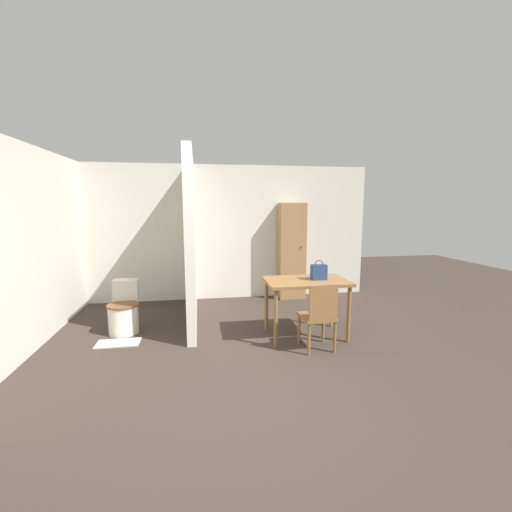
% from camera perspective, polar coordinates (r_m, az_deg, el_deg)
% --- Properties ---
extents(ground_plane, '(16.00, 16.00, 0.00)m').
position_cam_1_polar(ground_plane, '(3.40, -1.98, -22.73)').
color(ground_plane, '#382D26').
extents(wall_back, '(5.74, 0.12, 2.50)m').
position_cam_1_polar(wall_back, '(6.50, -6.26, 3.87)').
color(wall_back, beige).
rests_on(wall_back, ground_plane).
extents(wall_left, '(0.12, 4.52, 2.50)m').
position_cam_1_polar(wall_left, '(5.10, -33.25, 1.30)').
color(wall_left, beige).
rests_on(wall_left, ground_plane).
extents(partition_wall, '(0.12, 2.26, 2.50)m').
position_cam_1_polar(partition_wall, '(5.30, -10.79, 2.75)').
color(partition_wall, beige).
rests_on(partition_wall, ground_plane).
extents(dining_table, '(1.08, 0.70, 0.78)m').
position_cam_1_polar(dining_table, '(4.63, 8.37, -5.11)').
color(dining_table, brown).
rests_on(dining_table, ground_plane).
extents(wooden_chair, '(0.42, 0.42, 0.85)m').
position_cam_1_polar(wooden_chair, '(4.26, 10.48, -9.55)').
color(wooden_chair, brown).
rests_on(wooden_chair, ground_plane).
extents(toilet, '(0.42, 0.57, 0.70)m').
position_cam_1_polar(toilet, '(5.19, -21.13, -8.69)').
color(toilet, silver).
rests_on(toilet, ground_plane).
extents(handbag, '(0.20, 0.11, 0.26)m').
position_cam_1_polar(handbag, '(4.63, 10.42, -2.61)').
color(handbag, navy).
rests_on(handbag, dining_table).
extents(wooden_cabinet, '(0.49, 0.35, 1.81)m').
position_cam_1_polar(wooden_cabinet, '(6.51, 5.93, 0.83)').
color(wooden_cabinet, '#997047').
rests_on(wooden_cabinet, ground_plane).
extents(bath_mat, '(0.54, 0.29, 0.01)m').
position_cam_1_polar(bath_mat, '(4.87, -21.98, -13.31)').
color(bath_mat, '#99A899').
rests_on(bath_mat, ground_plane).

